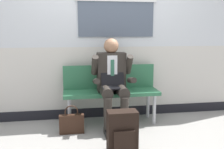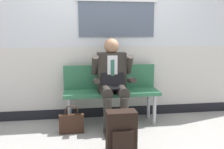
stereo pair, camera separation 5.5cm
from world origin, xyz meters
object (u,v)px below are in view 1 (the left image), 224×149
object	(u,v)px
person_seated	(113,80)
backpack	(122,132)
bench_with_person	(111,88)
handbag	(72,123)

from	to	relation	value
person_seated	backpack	world-z (taller)	person_seated
bench_with_person	person_seated	world-z (taller)	person_seated
bench_with_person	handbag	bearing A→B (deg)	-146.92
bench_with_person	handbag	distance (m)	0.78
handbag	backpack	bearing A→B (deg)	-48.66
backpack	person_seated	bearing A→B (deg)	88.04
backpack	handbag	world-z (taller)	backpack
person_seated	handbag	xyz separation A→B (m)	(-0.57, -0.18, -0.52)
backpack	handbag	xyz separation A→B (m)	(-0.55, 0.62, -0.09)
bench_with_person	person_seated	size ratio (longest dim) A/B	1.11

